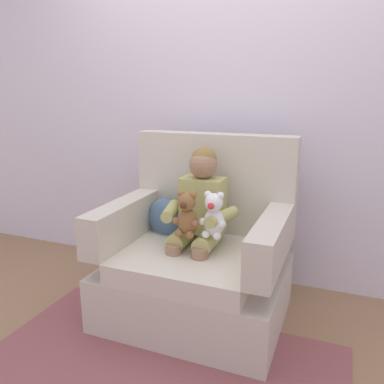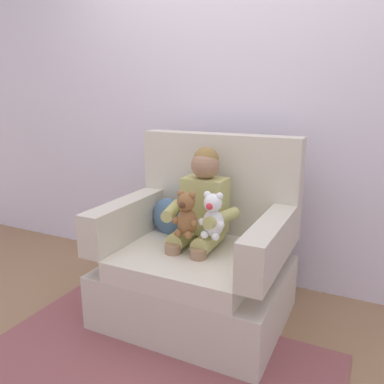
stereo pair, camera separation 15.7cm
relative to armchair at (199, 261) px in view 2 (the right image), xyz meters
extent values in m
plane|color=#936D4C|center=(0.00, -0.05, -0.35)|extent=(8.00, 8.00, 0.00)
cube|color=silver|center=(0.00, 0.65, 0.95)|extent=(6.00, 0.10, 2.60)
cube|color=#8C4C4C|center=(0.00, -0.68, -0.34)|extent=(1.81, 1.28, 0.01)
cube|color=beige|center=(0.00, -0.05, -0.18)|extent=(1.05, 0.84, 0.34)
cube|color=beige|center=(0.00, -0.12, 0.05)|extent=(0.77, 0.70, 0.12)
cube|color=beige|center=(0.00, 0.30, 0.43)|extent=(1.05, 0.14, 0.64)
cube|color=beige|center=(-0.45, -0.12, 0.23)|extent=(0.14, 0.70, 0.25)
cube|color=beige|center=(0.45, -0.12, 0.23)|extent=(0.14, 0.70, 0.25)
cube|color=tan|center=(0.00, 0.08, 0.33)|extent=(0.26, 0.16, 0.34)
sphere|color=#9E7556|center=(0.00, 0.08, 0.58)|extent=(0.17, 0.17, 0.17)
sphere|color=olive|center=(0.00, 0.09, 0.61)|extent=(0.16, 0.16, 0.16)
cylinder|color=tan|center=(-0.08, -0.05, 0.16)|extent=(0.11, 0.26, 0.11)
cylinder|color=#9E7556|center=(-0.08, -0.18, 0.01)|extent=(0.09, 0.09, 0.30)
cylinder|color=tan|center=(0.08, -0.05, 0.16)|extent=(0.11, 0.26, 0.11)
cylinder|color=#9E7556|center=(0.08, -0.18, 0.01)|extent=(0.09, 0.09, 0.30)
cylinder|color=tan|center=(-0.16, -0.04, 0.31)|extent=(0.13, 0.27, 0.07)
cylinder|color=tan|center=(0.16, -0.04, 0.31)|extent=(0.13, 0.27, 0.07)
ellipsoid|color=white|center=(0.13, -0.10, 0.30)|extent=(0.12, 0.10, 0.16)
sphere|color=white|center=(0.13, -0.11, 0.41)|extent=(0.10, 0.10, 0.10)
sphere|color=#DB333D|center=(0.13, -0.16, 0.41)|extent=(0.04, 0.04, 0.04)
sphere|color=white|center=(0.10, -0.11, 0.46)|extent=(0.04, 0.04, 0.04)
sphere|color=white|center=(0.08, -0.14, 0.30)|extent=(0.04, 0.04, 0.04)
sphere|color=white|center=(0.10, -0.15, 0.24)|extent=(0.04, 0.04, 0.04)
sphere|color=white|center=(0.17, -0.11, 0.46)|extent=(0.04, 0.04, 0.04)
sphere|color=white|center=(0.19, -0.14, 0.30)|extent=(0.04, 0.04, 0.04)
sphere|color=white|center=(0.17, -0.15, 0.24)|extent=(0.04, 0.04, 0.04)
ellipsoid|color=brown|center=(-0.01, -0.15, 0.29)|extent=(0.12, 0.10, 0.16)
sphere|color=brown|center=(-0.01, -0.16, 0.41)|extent=(0.10, 0.10, 0.10)
sphere|color=#4C2D19|center=(-0.01, -0.20, 0.41)|extent=(0.04, 0.04, 0.04)
sphere|color=brown|center=(-0.04, -0.15, 0.45)|extent=(0.04, 0.04, 0.04)
sphere|color=brown|center=(-0.07, -0.18, 0.30)|extent=(0.04, 0.04, 0.04)
sphere|color=brown|center=(-0.04, -0.19, 0.24)|extent=(0.04, 0.04, 0.04)
sphere|color=brown|center=(0.03, -0.15, 0.45)|extent=(0.04, 0.04, 0.04)
sphere|color=brown|center=(0.05, -0.18, 0.30)|extent=(0.04, 0.04, 0.04)
sphere|color=brown|center=(0.02, -0.19, 0.24)|extent=(0.04, 0.04, 0.04)
ellipsoid|color=slate|center=(-0.26, 0.10, 0.21)|extent=(0.27, 0.15, 0.26)
camera|label=1|loc=(0.77, -2.04, 0.99)|focal=36.10mm
camera|label=2|loc=(0.91, -1.97, 0.99)|focal=36.10mm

